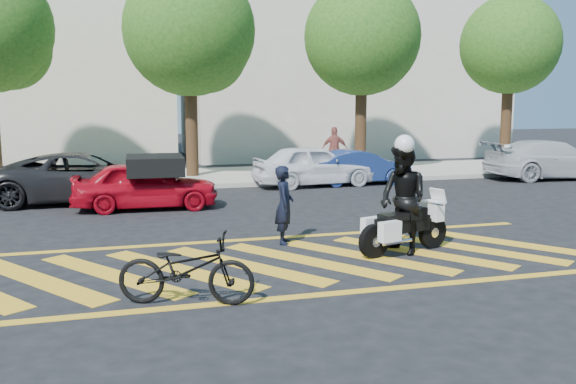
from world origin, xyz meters
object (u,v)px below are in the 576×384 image
object	(u,v)px
parked_right	(359,167)
bicycle	(186,269)
parked_mid_right	(314,165)
officer_bike	(284,205)
red_convertible	(145,185)
parked_far_right	(551,160)
parked_mid_left	(84,177)
officer_moto	(403,199)
police_motorcycle	(403,227)

from	to	relation	value
parked_right	bicycle	bearing A→B (deg)	144.72
parked_mid_right	bicycle	bearing A→B (deg)	149.68
officer_bike	red_convertible	world-z (taller)	officer_bike
red_convertible	parked_right	size ratio (longest dim) A/B	1.05
parked_mid_right	parked_far_right	distance (m)	8.91
bicycle	parked_mid_left	bearing A→B (deg)	29.34
bicycle	officer_moto	xyz separation A→B (m)	(4.16, 1.81, 0.51)
officer_moto	parked_far_right	bearing A→B (deg)	113.63
officer_moto	parked_right	distance (m)	9.62
parked_right	parked_far_right	size ratio (longest dim) A/B	0.73
police_motorcycle	red_convertible	xyz separation A→B (m)	(-4.32, 6.15, 0.14)
bicycle	red_convertible	distance (m)	7.96
red_convertible	parked_far_right	distance (m)	14.72
parked_mid_right	police_motorcycle	bearing A→B (deg)	168.14
officer_bike	bicycle	bearing A→B (deg)	160.75
officer_bike	red_convertible	bearing A→B (deg)	43.33
officer_moto	parked_far_right	distance (m)	13.35
parked_right	red_convertible	bearing A→B (deg)	110.20
officer_bike	parked_far_right	world-z (taller)	officer_bike
officer_bike	parked_mid_left	distance (m)	7.56
officer_bike	parked_right	distance (m)	9.18
officer_moto	parked_mid_right	size ratio (longest dim) A/B	0.50
parked_far_right	officer_moto	bearing A→B (deg)	134.21
police_motorcycle	officer_moto	bearing A→B (deg)	131.78
parked_mid_left	parked_mid_right	world-z (taller)	parked_mid_left
police_motorcycle	officer_bike	bearing A→B (deg)	127.98
officer_bike	parked_far_right	bearing A→B (deg)	-42.53
police_motorcycle	officer_moto	size ratio (longest dim) A/B	1.00
police_motorcycle	parked_far_right	size ratio (longest dim) A/B	0.42
officer_bike	police_motorcycle	xyz separation A→B (m)	(1.90, -1.36, -0.28)
officer_bike	parked_mid_left	size ratio (longest dim) A/B	0.31
officer_moto	red_convertible	world-z (taller)	officer_moto
police_motorcycle	parked_right	world-z (taller)	parked_right
bicycle	police_motorcycle	bearing A→B (deg)	-47.55
parked_mid_left	parked_right	size ratio (longest dim) A/B	1.41
parked_mid_left	parked_far_right	distance (m)	16.13
parked_far_right	parked_right	bearing A→B (deg)	89.71
police_motorcycle	parked_mid_right	world-z (taller)	parked_mid_right
police_motorcycle	parked_mid_left	world-z (taller)	parked_mid_left
police_motorcycle	red_convertible	size ratio (longest dim) A/B	0.54
red_convertible	parked_far_right	world-z (taller)	parked_far_right
police_motorcycle	parked_far_right	bearing A→B (deg)	23.71
parked_mid_right	parked_far_right	size ratio (longest dim) A/B	0.84
officer_moto	parked_mid_right	distance (m)	9.25
bicycle	parked_far_right	size ratio (longest dim) A/B	0.39
parked_mid_left	parked_right	distance (m)	8.95
police_motorcycle	parked_mid_right	distance (m)	9.26
red_convertible	parked_far_right	xyz separation A→B (m)	(14.51, 2.45, 0.07)
parked_mid_right	parked_right	xyz separation A→B (m)	(1.62, 0.00, -0.11)
parked_far_right	bicycle	bearing A→B (deg)	130.03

